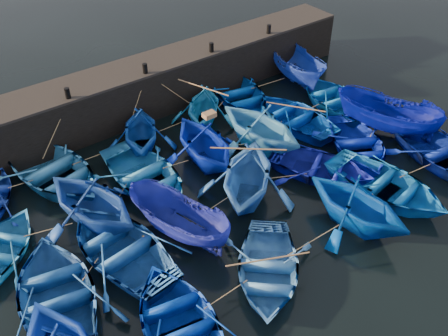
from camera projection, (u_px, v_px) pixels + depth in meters
ground at (272, 221)px, 20.06m from camera, size 120.00×120.00×0.00m
quay_wall at (139, 90)px, 25.88m from camera, size 26.00×2.50×2.50m
quay_top at (137, 67)px, 25.07m from camera, size 26.00×2.50×0.12m
bollard_1 at (67, 93)px, 22.41m from camera, size 0.24×0.24×0.50m
bollard_2 at (145, 68)px, 24.31m from camera, size 0.24×0.24×0.50m
bollard_3 at (211, 47)px, 26.20m from camera, size 0.24×0.24×0.50m
bollard_4 at (269, 29)px, 28.10m from camera, size 0.24×0.24×0.50m
boat_1 at (53, 171)px, 21.62m from camera, size 5.28×6.54×1.20m
boat_2 at (140, 130)px, 23.38m from camera, size 4.80×5.01×2.04m
boat_3 at (203, 106)px, 25.13m from camera, size 5.05×5.08×2.03m
boat_4 at (239, 94)px, 27.02m from camera, size 4.71×5.88×1.09m
boat_5 at (297, 66)px, 28.53m from camera, size 3.30×5.58×2.03m
boat_6 at (0, 249)px, 18.26m from camera, size 5.16×5.09×0.88m
boat_7 at (91, 201)px, 19.18m from camera, size 5.14×5.59×2.47m
boat_8 at (145, 176)px, 21.44m from camera, size 4.08×5.53×1.11m
boat_9 at (204, 142)px, 22.35m from camera, size 4.45×4.98×2.38m
boat_10 at (261, 125)px, 23.30m from camera, size 4.66×5.23×2.49m
boat_11 at (295, 116)px, 25.30m from camera, size 3.77×5.10×1.02m
boat_12 at (334, 98)px, 26.73m from camera, size 4.24×5.46×1.04m
boat_13 at (57, 293)px, 16.57m from camera, size 4.90×6.08×1.12m
boat_14 at (121, 247)px, 18.20m from camera, size 4.50×5.85×1.13m
boat_15 at (178, 221)px, 18.81m from camera, size 3.11×4.88×1.77m
boat_16 at (247, 174)px, 20.41m from camera, size 6.31×6.27×2.52m
boat_17 at (321, 167)px, 22.03m from camera, size 5.11×5.66×0.96m
boat_18 at (357, 144)px, 23.37m from camera, size 5.31×5.89×1.00m
boat_19 at (387, 117)px, 24.33m from camera, size 4.10×5.54×2.02m
boat_21 at (181, 324)px, 15.68m from camera, size 4.54×5.68×1.05m
boat_22 at (267, 269)px, 17.48m from camera, size 5.59×5.69×0.97m
boat_23 at (358, 203)px, 19.15m from camera, size 4.34×4.87×2.34m
boat_24 at (387, 185)px, 20.95m from camera, size 4.58×5.86×1.11m
boat_25 at (446, 155)px, 22.61m from camera, size 4.57×5.88×1.12m
wooden_crate at (209, 115)px, 21.68m from camera, size 0.56×0.38×0.22m
mooring_ropes at (196, 148)px, 22.46m from camera, size 17.62×11.68×2.10m
loose_oars at (253, 141)px, 21.55m from camera, size 9.93×11.72×1.61m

